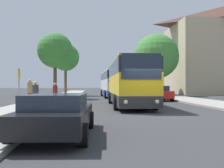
% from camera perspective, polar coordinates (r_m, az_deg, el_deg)
% --- Properties ---
extents(ground_plane, '(300.00, 300.00, 0.00)m').
position_cam_1_polar(ground_plane, '(14.87, 7.61, -6.39)').
color(ground_plane, '#38383A').
rests_on(ground_plane, ground).
extents(sidewalk_left, '(4.00, 120.00, 0.15)m').
position_cam_1_polar(sidewalk_left, '(15.06, -19.59, -6.01)').
color(sidewalk_left, '#A39E93').
rests_on(sidewalk_left, ground_plane).
extents(building_right_background, '(19.29, 12.28, 16.43)m').
position_cam_1_polar(building_right_background, '(53.61, 23.20, 6.83)').
color(building_right_background, '#C6B28E').
rests_on(building_right_background, ground_plane).
extents(bus_front, '(2.90, 10.54, 3.39)m').
position_cam_1_polar(bus_front, '(19.74, 3.79, 0.37)').
color(bus_front, '#2D2D2D').
rests_on(bus_front, ground_plane).
extents(bus_middle, '(3.10, 11.67, 3.42)m').
position_cam_1_polar(bus_middle, '(34.88, 0.26, 0.11)').
color(bus_middle, '#2D519E').
rests_on(bus_middle, ground_plane).
extents(parked_car_left_curb, '(2.26, 4.78, 1.31)m').
position_cam_1_polar(parked_car_left_curb, '(8.31, -11.78, -6.32)').
color(parked_car_left_curb, black).
rests_on(parked_car_left_curb, ground_plane).
extents(parked_car_right_near, '(2.14, 4.18, 1.53)m').
position_cam_1_polar(parked_car_right_near, '(27.28, 10.21, -1.94)').
color(parked_car_right_near, red).
rests_on(parked_car_right_near, ground_plane).
extents(bus_stop_sign, '(0.08, 0.45, 2.49)m').
position_cam_1_polar(bus_stop_sign, '(17.22, -19.60, 0.12)').
color(bus_stop_sign, gray).
rests_on(bus_stop_sign, sidewalk_left).
extents(pedestrian_waiting_near, '(0.36, 0.36, 1.67)m').
position_cam_1_polar(pedestrian_waiting_near, '(15.61, -16.33, -2.45)').
color(pedestrian_waiting_near, '#23232D').
rests_on(pedestrian_waiting_near, sidewalk_left).
extents(pedestrian_waiting_far, '(0.36, 0.36, 1.86)m').
position_cam_1_polar(pedestrian_waiting_far, '(18.99, -17.44, -1.74)').
color(pedestrian_waiting_far, '#23232D').
rests_on(pedestrian_waiting_far, sidewalk_left).
extents(pedestrian_walking_back, '(0.36, 0.36, 1.61)m').
position_cam_1_polar(pedestrian_walking_back, '(20.12, -12.28, -2.06)').
color(pedestrian_walking_back, '#23232D').
rests_on(pedestrian_walking_back, sidewalk_left).
extents(tree_left_near, '(4.16, 4.16, 7.64)m').
position_cam_1_polar(tree_left_near, '(31.88, -12.27, 7.10)').
color(tree_left_near, '#513D23').
rests_on(tree_left_near, sidewalk_left).
extents(tree_left_far, '(4.20, 4.20, 7.84)m').
position_cam_1_polar(tree_left_far, '(40.89, -10.07, 5.71)').
color(tree_left_far, brown).
rests_on(tree_left_far, sidewalk_left).
extents(tree_right_near, '(4.51, 4.51, 7.32)m').
position_cam_1_polar(tree_right_near, '(46.29, 8.56, 4.19)').
color(tree_right_near, '#513D23').
rests_on(tree_right_near, sidewalk_right).
extents(tree_right_mid, '(6.67, 6.67, 9.11)m').
position_cam_1_polar(tree_right_mid, '(39.86, 9.65, 5.95)').
color(tree_right_mid, '#47331E').
rests_on(tree_right_mid, sidewalk_right).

